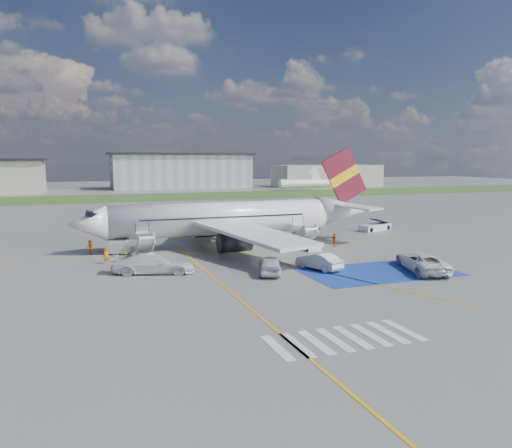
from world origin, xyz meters
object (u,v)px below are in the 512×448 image
at_px(gpu_cart, 119,247).
at_px(car_silver_a, 270,265).
at_px(car_silver_b, 319,261).
at_px(airliner, 233,218).
at_px(van_white_a, 422,258).
at_px(van_white_b, 153,261).
at_px(belt_loader, 375,227).

xyz_separation_m(gpu_cart, car_silver_a, (12.09, -14.41, 0.06)).
bearing_deg(car_silver_a, car_silver_b, -157.43).
relative_size(airliner, gpu_cart, 15.20).
relative_size(airliner, car_silver_a, 7.40).
distance_m(van_white_a, van_white_b, 24.95).
bearing_deg(car_silver_b, airliner, -96.27).
height_order(belt_loader, car_silver_b, belt_loader).
bearing_deg(van_white_a, airliner, -38.24).
height_order(gpu_cart, car_silver_b, gpu_cart).
height_order(airliner, van_white_b, airliner).
xyz_separation_m(gpu_cart, van_white_a, (25.98, -17.96, 0.38)).
bearing_deg(car_silver_a, van_white_b, -0.97).
xyz_separation_m(belt_loader, van_white_a, (-10.88, -24.19, 0.73)).
distance_m(car_silver_a, van_white_b, 10.66).
distance_m(airliner, van_white_b, 16.12).
xyz_separation_m(airliner, car_silver_b, (3.80, -15.01, -2.60)).
distance_m(car_silver_b, van_white_a, 9.58).
xyz_separation_m(gpu_cart, van_white_b, (2.16, -10.55, 0.32)).
height_order(belt_loader, van_white_a, van_white_a).
bearing_deg(belt_loader, gpu_cart, 169.26).
distance_m(belt_loader, car_silver_a, 32.24).
bearing_deg(gpu_cart, van_white_a, -12.28).
bearing_deg(car_silver_a, van_white_a, -174.07).
xyz_separation_m(car_silver_a, car_silver_b, (5.09, 0.20, -0.06)).
relative_size(van_white_a, van_white_b, 1.10).
relative_size(belt_loader, van_white_b, 1.07).
distance_m(gpu_cart, van_white_a, 31.59).
distance_m(car_silver_b, van_white_b, 15.46).
relative_size(car_silver_a, car_silver_b, 1.04).
bearing_deg(car_silver_b, belt_loader, -154.42).
bearing_deg(airliner, van_white_b, -134.65).
bearing_deg(car_silver_b, van_white_a, 136.39).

